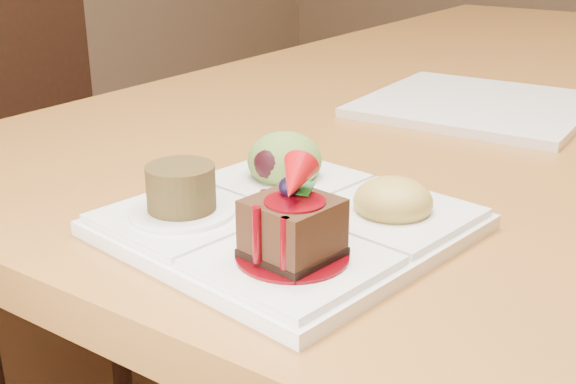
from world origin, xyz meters
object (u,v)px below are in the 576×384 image
Objects in this scene: dining_table at (543,119)px; sampler_plate at (289,208)px; second_plate at (477,105)px; chair_left at (58,143)px.

dining_table is 6.42× the size of sampler_plate.
chair_left is at bearing 179.56° from second_plate.
chair_left reaches higher than sampler_plate.
chair_left is at bearing 160.83° from sampler_plate.
chair_left is 3.44× the size of second_plate.
dining_table is at bearing 85.38° from second_plate.
sampler_plate is 1.01× the size of second_plate.
dining_table is 0.97m from chair_left.
chair_left is 3.40× the size of sampler_plate.
sampler_plate is (-0.00, -0.73, 0.09)m from dining_table.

